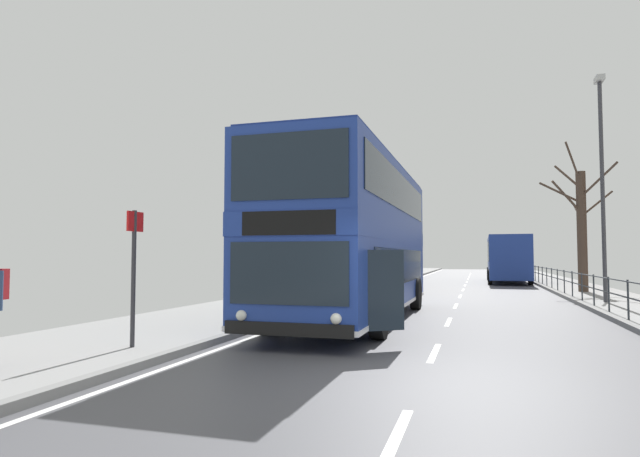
{
  "coord_description": "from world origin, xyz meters",
  "views": [
    {
      "loc": [
        0.79,
        -7.36,
        1.75
      ],
      "look_at": [
        -3.11,
        5.7,
        2.48
      ],
      "focal_mm": 29.77,
      "sensor_mm": 36.0,
      "label": 1
    }
  ],
  "objects_px": {
    "street_lamp_far_side": "(602,171)",
    "double_decker_bus_main": "(355,239)",
    "background_bus_far_lane": "(507,257)",
    "bare_tree_far_00": "(581,226)",
    "bus_stop_sign_near": "(134,262)"
  },
  "relations": [
    {
      "from": "double_decker_bus_main",
      "to": "background_bus_far_lane",
      "type": "xyz_separation_m",
      "value": [
        5.2,
        24.57,
        -0.55
      ]
    },
    {
      "from": "background_bus_far_lane",
      "to": "street_lamp_far_side",
      "type": "distance_m",
      "value": 18.36
    },
    {
      "from": "background_bus_far_lane",
      "to": "street_lamp_far_side",
      "type": "bearing_deg",
      "value": -82.43
    },
    {
      "from": "double_decker_bus_main",
      "to": "bus_stop_sign_near",
      "type": "height_order",
      "value": "double_decker_bus_main"
    },
    {
      "from": "street_lamp_far_side",
      "to": "bare_tree_far_00",
      "type": "relative_size",
      "value": 1.18
    },
    {
      "from": "double_decker_bus_main",
      "to": "street_lamp_far_side",
      "type": "height_order",
      "value": "street_lamp_far_side"
    },
    {
      "from": "background_bus_far_lane",
      "to": "bare_tree_far_00",
      "type": "xyz_separation_m",
      "value": [
        2.7,
        -11.82,
        1.49
      ]
    },
    {
      "from": "bus_stop_sign_near",
      "to": "bare_tree_far_00",
      "type": "xyz_separation_m",
      "value": [
        10.58,
        18.96,
        1.54
      ]
    },
    {
      "from": "background_bus_far_lane",
      "to": "bus_stop_sign_near",
      "type": "relative_size",
      "value": 4.43
    },
    {
      "from": "double_decker_bus_main",
      "to": "street_lamp_far_side",
      "type": "distance_m",
      "value": 10.4
    },
    {
      "from": "double_decker_bus_main",
      "to": "bus_stop_sign_near",
      "type": "distance_m",
      "value": 6.78
    },
    {
      "from": "street_lamp_far_side",
      "to": "background_bus_far_lane",
      "type": "bearing_deg",
      "value": 97.57
    },
    {
      "from": "bare_tree_far_00",
      "to": "double_decker_bus_main",
      "type": "bearing_deg",
      "value": -121.8
    },
    {
      "from": "street_lamp_far_side",
      "to": "bare_tree_far_00",
      "type": "height_order",
      "value": "street_lamp_far_side"
    },
    {
      "from": "street_lamp_far_side",
      "to": "double_decker_bus_main",
      "type": "bearing_deg",
      "value": -138.85
    }
  ]
}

